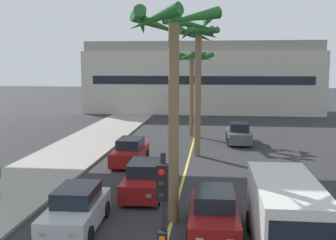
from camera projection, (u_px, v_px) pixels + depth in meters
lane_stripe_center at (187, 166)px, 24.46m from camera, size 0.14×56.00×0.01m
pier_building_backdrop at (202, 78)px, 52.21m from camera, size 29.09×8.04×8.80m
car_queue_front at (239, 134)px, 31.60m from camera, size 1.88×4.12×1.56m
car_queue_second at (214, 214)px, 14.68m from camera, size 1.87×4.12×1.56m
car_queue_third at (76, 210)px, 15.09m from camera, size 1.96×4.16×1.56m
car_queue_fourth at (130, 152)px, 24.98m from camera, size 1.85×4.11×1.56m
car_queue_fifth at (144, 180)px, 19.04m from camera, size 1.92×4.14×1.56m
delivery_van at (286, 214)px, 13.07m from camera, size 2.18×5.26×2.36m
traffic_light_median_near at (163, 222)px, 8.67m from camera, size 0.24×0.37×4.20m
palm_tree_near_median at (192, 64)px, 33.97m from camera, size 3.70×3.73×7.14m
palm_tree_mid_median at (198, 53)px, 26.40m from camera, size 2.75×2.72×8.53m
palm_tree_far_median at (173, 52)px, 14.98m from camera, size 3.51×3.60×8.14m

